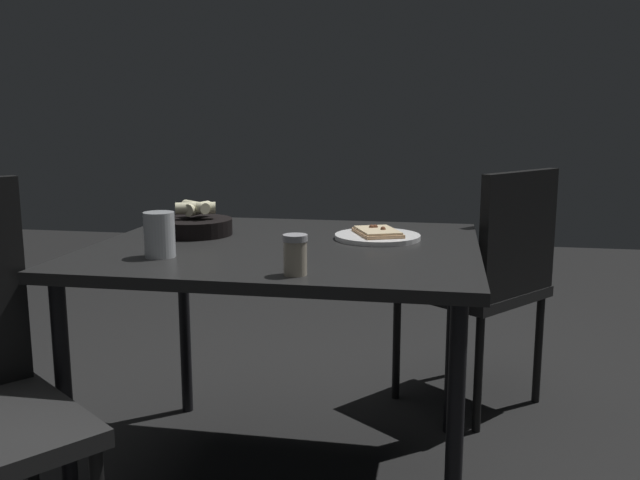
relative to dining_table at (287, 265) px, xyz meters
name	(u,v)px	position (x,y,z in m)	size (l,w,h in m)	color
ground	(289,477)	(0.00, 0.00, -0.66)	(8.00, 8.00, 0.00)	black
dining_table	(287,265)	(0.00, 0.00, 0.00)	(1.08, 0.93, 0.73)	black
pizza_plate	(378,235)	(0.25, 0.12, 0.07)	(0.25, 0.25, 0.04)	white
bread_basket	(195,224)	(-0.31, 0.10, 0.09)	(0.23, 0.23, 0.10)	black
beer_glass	(160,237)	(-0.28, -0.23, 0.11)	(0.08, 0.08, 0.12)	silver
pepper_shaker	(295,257)	(0.11, -0.37, 0.10)	(0.06, 0.06, 0.09)	#BFB299
chair_far	(489,273)	(0.61, 0.64, -0.15)	(0.62, 0.62, 0.90)	#252525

